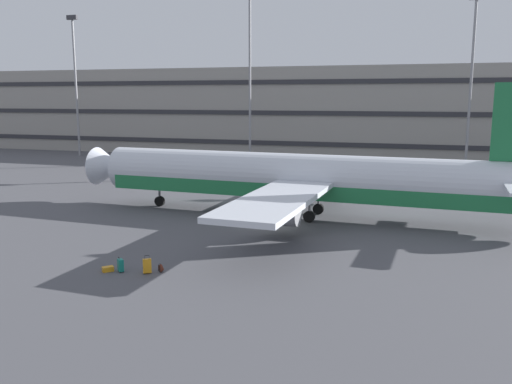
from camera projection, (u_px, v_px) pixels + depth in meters
The scene contains 10 objects.
ground_plane at pixel (274, 225), 40.85m from camera, with size 600.00×600.00×0.00m, color #4C4C51.
terminal_structure at pixel (360, 112), 91.16m from camera, with size 165.44×20.90×14.31m.
airliner at pixel (303, 179), 43.06m from camera, with size 39.58×32.00×10.61m.
light_mast_far_left at pixel (75, 76), 87.20m from camera, with size 1.80×0.50×22.45m.
light_mast_left at pixel (250, 64), 78.27m from camera, with size 1.80×0.50×25.18m.
light_mast_center_left at pixel (472, 71), 69.69m from camera, with size 1.80×0.50×22.48m.
suitcase_scuffed at pixel (121, 265), 29.92m from camera, with size 0.50×0.49×0.86m.
suitcase_red at pixel (108, 269), 30.03m from camera, with size 0.69×0.70×0.28m.
suitcase_laid_flat at pixel (147, 266), 29.62m from camera, with size 0.50×0.44×1.06m.
backpack_small at pixel (161, 268), 29.94m from camera, with size 0.42×0.42×0.50m.
Camera 1 is at (10.49, -38.40, 9.61)m, focal length 37.76 mm.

